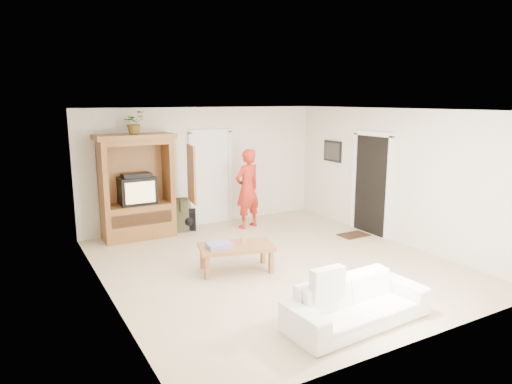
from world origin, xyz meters
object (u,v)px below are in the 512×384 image
at_px(sofa, 357,303).
at_px(coffee_table, 236,248).
at_px(armoire, 138,194).
at_px(man, 247,189).

relative_size(sofa, coffee_table, 1.44).
relative_size(armoire, sofa, 1.10).
height_order(armoire, coffee_table, armoire).
bearing_deg(man, sofa, 65.16).
bearing_deg(coffee_table, man, 72.53).
bearing_deg(sofa, armoire, 102.14).
xyz_separation_m(man, coffee_table, (-1.41, -2.21, -0.48)).
xyz_separation_m(armoire, coffee_table, (0.85, -2.64, -0.52)).
height_order(sofa, coffee_table, sofa).
distance_m(sofa, coffee_table, 2.40).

